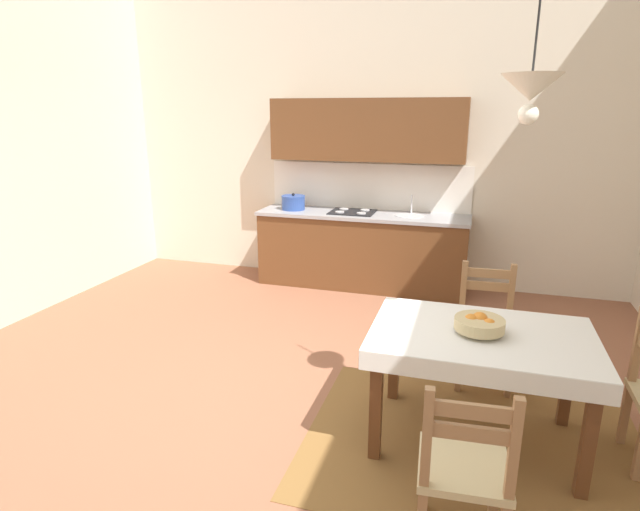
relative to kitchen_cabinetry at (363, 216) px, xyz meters
The scene contains 9 objects.
ground_plane 3.03m from the kitchen_cabinetry, 90.79° to the right, with size 6.71×6.92×0.10m, color #935B42.
wall_back 1.28m from the kitchen_cabinetry, 96.83° to the left, with size 6.71×0.12×4.19m, color silver.
area_rug 3.33m from the kitchen_cabinetry, 64.91° to the right, with size 2.10×1.60×0.01m, color brown.
kitchen_cabinetry is the anchor object (origin of this frame).
dining_table 3.14m from the kitchen_cabinetry, 64.13° to the right, with size 1.34×0.90×0.75m.
dining_chair_camera_side 3.98m from the kitchen_cabinetry, 70.67° to the right, with size 0.45×0.45×0.93m.
dining_chair_kitchen_side 2.48m from the kitchen_cabinetry, 54.68° to the right, with size 0.44×0.44×0.93m.
fruit_bowl 3.13m from the kitchen_cabinetry, 64.58° to the right, with size 0.30×0.30×0.12m.
pendant_lamp 3.45m from the kitchen_cabinetry, 62.10° to the right, with size 0.32×0.32×0.80m.
Camera 1 is at (1.30, -2.98, 2.06)m, focal length 28.76 mm.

